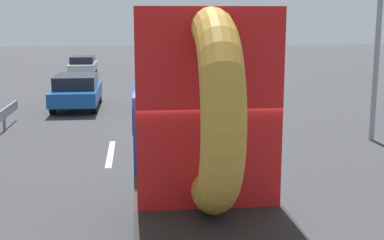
{
  "coord_description": "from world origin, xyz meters",
  "views": [
    {
      "loc": [
        -1.15,
        -7.79,
        3.67
      ],
      "look_at": [
        -0.21,
        1.04,
        1.93
      ],
      "focal_mm": 49.73,
      "sensor_mm": 36.0,
      "label": 1
    }
  ],
  "objects_px": {
    "flatbed_truck": "(196,138)",
    "traffic_light": "(380,12)",
    "distant_sedan": "(77,90)",
    "oncoming_car": "(83,65)"
  },
  "relations": [
    {
      "from": "oncoming_car",
      "to": "distant_sedan",
      "type": "bearing_deg",
      "value": -85.79
    },
    {
      "from": "traffic_light",
      "to": "oncoming_car",
      "type": "bearing_deg",
      "value": 118.35
    },
    {
      "from": "distant_sedan",
      "to": "traffic_light",
      "type": "height_order",
      "value": "traffic_light"
    },
    {
      "from": "flatbed_truck",
      "to": "distant_sedan",
      "type": "xyz_separation_m",
      "value": [
        -3.32,
        13.39,
        -1.03
      ]
    },
    {
      "from": "distant_sedan",
      "to": "oncoming_car",
      "type": "relative_size",
      "value": 1.13
    },
    {
      "from": "flatbed_truck",
      "to": "distant_sedan",
      "type": "distance_m",
      "value": 13.84
    },
    {
      "from": "flatbed_truck",
      "to": "traffic_light",
      "type": "xyz_separation_m",
      "value": [
        6.1,
        6.73,
        2.02
      ]
    },
    {
      "from": "traffic_light",
      "to": "oncoming_car",
      "type": "relative_size",
      "value": 1.58
    },
    {
      "from": "traffic_light",
      "to": "flatbed_truck",
      "type": "bearing_deg",
      "value": -132.19
    },
    {
      "from": "traffic_light",
      "to": "oncoming_car",
      "type": "xyz_separation_m",
      "value": [
        -10.34,
        19.16,
        -3.13
      ]
    }
  ]
}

